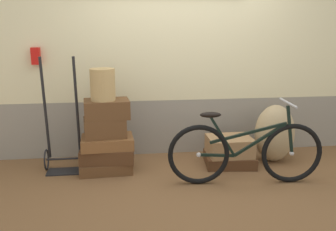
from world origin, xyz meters
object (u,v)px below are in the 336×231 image
object	(u,v)px
suitcase_2	(107,142)
wicker_basket	(103,85)
luggage_trolley	(63,142)
burlap_sack	(275,133)
suitcase_5	(229,159)
bicycle	(245,152)
suitcase_1	(108,154)
suitcase_3	(105,127)
suitcase_6	(229,146)
suitcase_4	(107,109)
suitcase_0	(106,165)

from	to	relation	value
suitcase_2	wicker_basket	xyz separation A→B (m)	(-0.03, 0.01, 0.66)
suitcase_2	luggage_trolley	bearing A→B (deg)	165.16
wicker_basket	burlap_sack	bearing A→B (deg)	1.66
suitcase_5	bicycle	distance (m)	0.62
wicker_basket	suitcase_1	bearing A→B (deg)	-32.13
luggage_trolley	bicycle	world-z (taller)	luggage_trolley
suitcase_2	suitcase_3	world-z (taller)	suitcase_3
suitcase_6	luggage_trolley	distance (m)	1.96
suitcase_6	suitcase_2	bearing A→B (deg)	179.89
suitcase_2	suitcase_4	world-z (taller)	suitcase_4
suitcase_1	suitcase_3	world-z (taller)	suitcase_3
suitcase_3	suitcase_6	xyz separation A→B (m)	(1.47, -0.02, -0.28)
suitcase_6	suitcase_3	bearing A→B (deg)	179.09
suitcase_5	luggage_trolley	xyz separation A→B (m)	(-1.96, 0.09, 0.27)
suitcase_2	suitcase_3	distance (m)	0.17
suitcase_2	suitcase_5	bearing A→B (deg)	-2.19
suitcase_1	suitcase_3	distance (m)	0.32
suitcase_4	burlap_sack	xyz separation A→B (m)	(2.03, 0.04, -0.37)
wicker_basket	bicycle	distance (m)	1.71
wicker_basket	luggage_trolley	world-z (taller)	luggage_trolley
suitcase_2	burlap_sack	world-z (taller)	burlap_sack
suitcase_5	burlap_sack	bearing A→B (deg)	11.37
suitcase_3	suitcase_0	bearing A→B (deg)	-117.32
suitcase_1	luggage_trolley	bearing A→B (deg)	170.67
suitcase_0	suitcase_2	size ratio (longest dim) A/B	1.02
luggage_trolley	suitcase_5	bearing A→B (deg)	-2.72
suitcase_6	luggage_trolley	bearing A→B (deg)	176.67
suitcase_3	burlap_sack	xyz separation A→B (m)	(2.05, 0.05, -0.16)
suitcase_2	suitcase_4	size ratio (longest dim) A/B	1.17
luggage_trolley	burlap_sack	bearing A→B (deg)	-0.83
suitcase_0	suitcase_1	bearing A→B (deg)	-37.95
bicycle	suitcase_4	bearing A→B (deg)	158.51
suitcase_0	luggage_trolley	distance (m)	0.56
luggage_trolley	suitcase_1	bearing A→B (deg)	-12.44
suitcase_0	wicker_basket	distance (m)	0.95
suitcase_6	wicker_basket	bearing A→B (deg)	179.42
suitcase_4	bicycle	distance (m)	1.60
wicker_basket	suitcase_5	bearing A→B (deg)	0.13
suitcase_3	luggage_trolley	size ratio (longest dim) A/B	0.35
suitcase_0	suitcase_3	distance (m)	0.46
suitcase_4	bicycle	world-z (taller)	bicycle
suitcase_6	bicycle	bearing A→B (deg)	-89.73
suitcase_2	wicker_basket	distance (m)	0.66
suitcase_6	luggage_trolley	size ratio (longest dim) A/B	0.39
suitcase_0	suitcase_5	xyz separation A→B (m)	(1.48, 0.00, 0.00)
wicker_basket	burlap_sack	distance (m)	2.16
suitcase_5	luggage_trolley	bearing A→B (deg)	-176.90
bicycle	suitcase_5	bearing A→B (deg)	89.61
luggage_trolley	burlap_sack	distance (m)	2.54
suitcase_2	suitcase_3	xyz separation A→B (m)	(-0.02, 0.02, 0.17)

